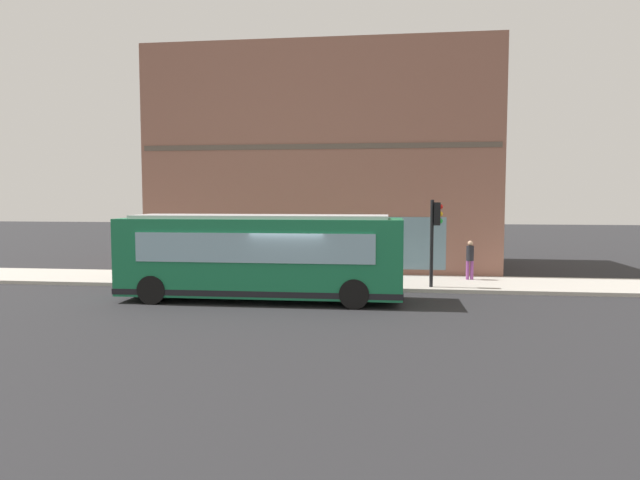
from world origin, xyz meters
name	(u,v)px	position (x,y,z in m)	size (l,w,h in m)	color
ground	(292,302)	(0.00, 0.00, 0.00)	(120.00, 120.00, 0.00)	#262628
sidewalk_curb	(310,281)	(4.59, 0.00, 0.07)	(3.99, 40.00, 0.15)	#B2ADA3
building_corner	(327,164)	(11.12, 0.00, 5.47)	(9.12, 16.92, 10.95)	#8C5B4C
city_bus_nearside	(261,257)	(0.27, 1.17, 1.55)	(2.66, 10.06, 3.07)	#197247
traffic_light_near_corner	(435,226)	(3.18, -5.17, 2.55)	(0.32, 0.49, 3.45)	black
fire_hydrant	(339,271)	(4.77, -1.24, 0.51)	(0.35, 0.35, 0.74)	yellow
pedestrian_by_light_pole	(243,252)	(5.54, 3.22, 1.20)	(0.32, 0.32, 1.82)	#B23338
pedestrian_walking_along_curb	(327,258)	(3.67, -0.85, 1.20)	(0.32, 0.32, 1.81)	black
pedestrian_near_hydrant	(470,257)	(5.42, -6.83, 1.12)	(0.32, 0.32, 1.68)	#8C3F8C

